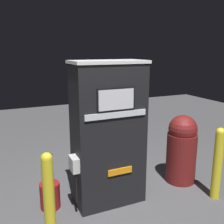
# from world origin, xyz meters

# --- Properties ---
(ground_plane) EXTENTS (14.00, 14.00, 0.00)m
(ground_plane) POSITION_xyz_m (0.00, 0.00, 0.00)
(ground_plane) COLOR #4C4C4F
(gas_pump) EXTENTS (1.03, 0.51, 1.94)m
(gas_pump) POSITION_xyz_m (-0.00, 0.23, 0.97)
(gas_pump) COLOR black
(gas_pump) RESTS_ON ground_plane
(safety_bollard) EXTENTS (0.13, 0.13, 1.01)m
(safety_bollard) POSITION_xyz_m (-0.89, -0.17, 0.53)
(safety_bollard) COLOR yellow
(safety_bollard) RESTS_ON ground_plane
(trash_bin) EXTENTS (0.47, 0.47, 1.09)m
(trash_bin) POSITION_xyz_m (1.28, 0.28, 0.55)
(trash_bin) COLOR maroon
(trash_bin) RESTS_ON ground_plane
(safety_bollard_far) EXTENTS (0.13, 0.13, 1.04)m
(safety_bollard_far) POSITION_xyz_m (1.41, -0.33, 0.55)
(safety_bollard_far) COLOR yellow
(safety_bollard_far) RESTS_ON ground_plane
(squeegee_bucket) EXTENTS (0.27, 0.27, 0.78)m
(squeegee_bucket) POSITION_xyz_m (-0.78, 0.39, 0.18)
(squeegee_bucket) COLOR maroon
(squeegee_bucket) RESTS_ON ground_plane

